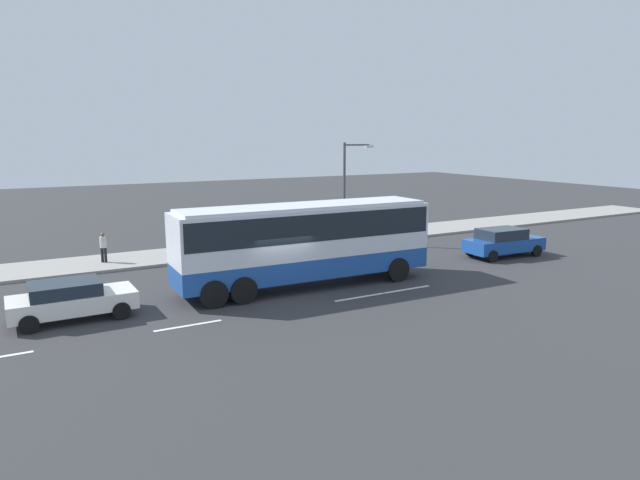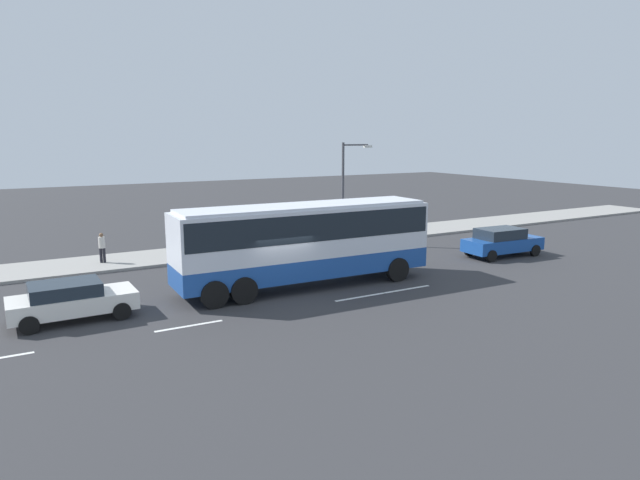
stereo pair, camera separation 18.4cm
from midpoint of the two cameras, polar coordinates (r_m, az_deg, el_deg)
name	(u,v)px [view 2 (the right image)]	position (r m, az deg, el deg)	size (l,w,h in m)	color
ground_plane	(278,294)	(23.55, -4.51, -5.54)	(120.00, 120.00, 0.00)	#333335
sidewalk_curb	(207,253)	(32.04, -11.70, -1.26)	(80.00, 4.00, 0.15)	gray
lane_centreline	(187,326)	(20.19, -13.68, -8.57)	(23.08, 0.16, 0.01)	white
coach_bus	(305,236)	(24.15, -1.74, 0.37)	(11.48, 2.90, 3.64)	#1E4C9E
car_blue_saloon	(502,241)	(32.20, 17.97, -0.14)	(4.58, 2.07, 1.57)	#194799
car_white_minivan	(71,300)	(21.98, -24.35, -5.58)	(4.31, 2.02, 1.41)	white
pedestrian_near_curb	(288,226)	(33.87, -3.47, 1.40)	(0.32, 0.32, 1.71)	brown
pedestrian_at_crossing	(102,246)	(30.52, -21.58, -0.55)	(0.32, 0.32, 1.54)	black
street_lamp	(347,184)	(33.98, 2.58, 5.79)	(2.10, 0.24, 6.01)	#47474C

